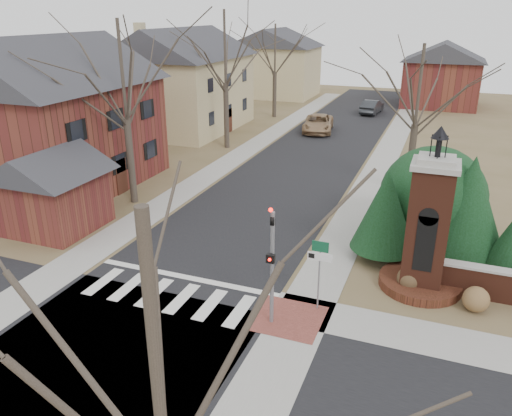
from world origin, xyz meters
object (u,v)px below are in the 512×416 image
at_px(sign_post, 319,262).
at_px(pickup_truck, 318,123).
at_px(traffic_signal_pole, 272,257).
at_px(brick_gate_monument, 426,237).
at_px(distant_car, 372,107).

bearing_deg(sign_post, pickup_truck, 104.39).
bearing_deg(sign_post, traffic_signal_pole, -132.43).
distance_m(sign_post, pickup_truck, 28.97).
relative_size(brick_gate_monument, pickup_truck, 1.20).
distance_m(sign_post, brick_gate_monument, 4.55).
height_order(traffic_signal_pole, pickup_truck, traffic_signal_pole).
bearing_deg(distant_car, pickup_truck, 78.76).
bearing_deg(pickup_truck, brick_gate_monument, -76.79).
relative_size(sign_post, pickup_truck, 0.51).
bearing_deg(sign_post, distant_car, 95.95).
distance_m(brick_gate_monument, distant_car, 36.09).
relative_size(pickup_truck, distant_car, 1.22).
xyz_separation_m(sign_post, distant_car, (-3.99, 38.30, -1.22)).
relative_size(traffic_signal_pole, sign_post, 1.64).
xyz_separation_m(traffic_signal_pole, sign_post, (1.29, 1.41, -0.64)).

